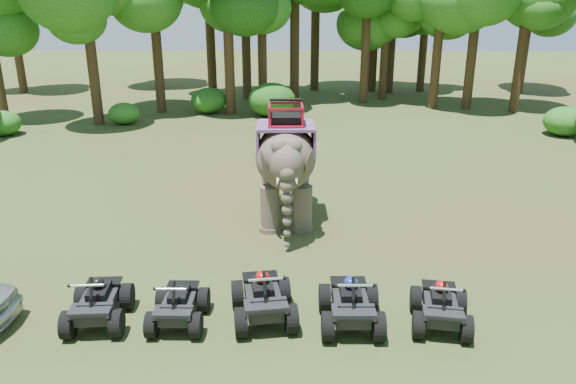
# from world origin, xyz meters

# --- Properties ---
(ground) EXTENTS (110.00, 110.00, 0.00)m
(ground) POSITION_xyz_m (0.00, 0.00, 0.00)
(ground) COLOR #47381E
(ground) RESTS_ON ground
(elephant) EXTENTS (2.08, 4.44, 3.68)m
(elephant) POSITION_xyz_m (-0.11, 3.98, 1.84)
(elephant) COLOR brown
(elephant) RESTS_ON ground
(atv_0) EXTENTS (1.36, 1.77, 1.24)m
(atv_0) POSITION_xyz_m (-4.02, -1.90, 0.62)
(atv_0) COLOR black
(atv_0) RESTS_ON ground
(atv_1) EXTENTS (1.15, 1.57, 1.16)m
(atv_1) POSITION_xyz_m (-2.29, -1.91, 0.58)
(atv_1) COLOR black
(atv_1) RESTS_ON ground
(atv_2) EXTENTS (1.58, 1.98, 1.33)m
(atv_2) POSITION_xyz_m (-0.48, -1.71, 0.66)
(atv_2) COLOR black
(atv_2) RESTS_ON ground
(atv_3) EXTENTS (1.31, 1.78, 1.31)m
(atv_3) POSITION_xyz_m (1.39, -1.89, 0.65)
(atv_3) COLOR black
(atv_3) RESTS_ON ground
(atv_4) EXTENTS (1.41, 1.78, 1.21)m
(atv_4) POSITION_xyz_m (3.30, -1.88, 0.60)
(atv_4) COLOR black
(atv_4) RESTS_ON ground
(tree_0) EXTENTS (6.80, 6.80, 9.72)m
(tree_0) POSITION_xyz_m (0.00, 24.24, 4.86)
(tree_0) COLOR #195114
(tree_0) RESTS_ON ground
(tree_1) EXTENTS (5.18, 5.18, 7.39)m
(tree_1) POSITION_xyz_m (4.37, 23.26, 3.70)
(tree_1) COLOR #195114
(tree_1) RESTS_ON ground
(tree_2) EXTENTS (5.58, 5.58, 7.97)m
(tree_2) POSITION_xyz_m (8.38, 21.53, 3.99)
(tree_2) COLOR #195114
(tree_2) RESTS_ON ground
(tree_3) EXTENTS (5.30, 5.30, 7.58)m
(tree_3) POSITION_xyz_m (12.86, 20.48, 3.79)
(tree_3) COLOR #195114
(tree_3) RESTS_ON ground
(tree_28) EXTENTS (5.54, 5.54, 7.92)m
(tree_28) POSITION_xyz_m (-10.37, 16.90, 3.96)
(tree_28) COLOR #195114
(tree_28) RESTS_ON ground
(tree_29) EXTENTS (5.80, 5.80, 8.28)m
(tree_29) POSITION_xyz_m (-7.74, 20.04, 4.14)
(tree_29) COLOR #195114
(tree_29) RESTS_ON ground
(tree_30) EXTENTS (6.28, 6.28, 8.97)m
(tree_30) POSITION_xyz_m (-3.64, 19.73, 4.49)
(tree_30) COLOR #195114
(tree_30) RESTS_ON ground
(tree_31) EXTENTS (5.94, 5.94, 8.49)m
(tree_31) POSITION_xyz_m (-18.86, 26.44, 4.25)
(tree_31) COLOR #195114
(tree_31) RESTS_ON ground
(tree_32) EXTENTS (6.03, 6.03, 8.61)m
(tree_32) POSITION_xyz_m (10.37, 21.38, 4.31)
(tree_32) COLOR #195114
(tree_32) RESTS_ON ground
(tree_33) EXTENTS (5.41, 5.41, 7.73)m
(tree_33) POSITION_xyz_m (15.63, 27.13, 3.86)
(tree_33) COLOR #195114
(tree_33) RESTS_ON ground
(tree_34) EXTENTS (5.89, 5.89, 8.42)m
(tree_34) POSITION_xyz_m (-9.98, 28.81, 4.21)
(tree_34) COLOR #195114
(tree_34) RESTS_ON ground
(tree_35) EXTENTS (4.91, 4.91, 7.01)m
(tree_35) POSITION_xyz_m (5.73, 24.38, 3.51)
(tree_35) COLOR #195114
(tree_35) RESTS_ON ground
(tree_36) EXTENTS (5.54, 5.54, 7.92)m
(tree_36) POSITION_xyz_m (8.84, 27.53, 3.96)
(tree_36) COLOR #195114
(tree_36) RESTS_ON ground
(tree_37) EXTENTS (5.51, 5.51, 7.87)m
(tree_37) POSITION_xyz_m (-1.91, 21.82, 3.94)
(tree_37) COLOR #195114
(tree_37) RESTS_ON ground
(tree_38) EXTENTS (5.64, 5.64, 8.05)m
(tree_38) POSITION_xyz_m (6.54, 26.86, 4.03)
(tree_38) COLOR #195114
(tree_38) RESTS_ON ground
(tree_39) EXTENTS (6.86, 6.86, 9.80)m
(tree_39) POSITION_xyz_m (1.39, 27.88, 4.90)
(tree_39) COLOR #195114
(tree_39) RESTS_ON ground
(tree_40) EXTENTS (6.97, 6.97, 9.96)m
(tree_40) POSITION_xyz_m (-5.54, 25.63, 4.98)
(tree_40) COLOR #195114
(tree_40) RESTS_ON ground
(tree_41) EXTENTS (7.26, 7.26, 10.37)m
(tree_41) POSITION_xyz_m (5.41, 27.54, 5.18)
(tree_41) COLOR #195114
(tree_41) RESTS_ON ground
(tree_42) EXTENTS (6.19, 6.19, 8.84)m
(tree_42) POSITION_xyz_m (-3.10, 24.47, 4.42)
(tree_42) COLOR #195114
(tree_42) RESTS_ON ground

